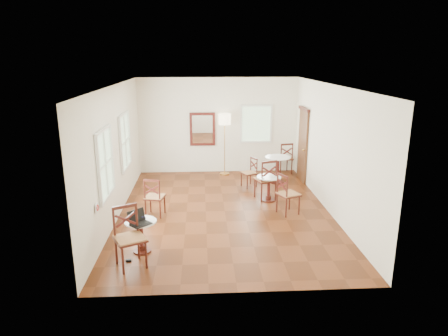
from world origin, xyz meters
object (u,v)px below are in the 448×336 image
chair_back_a (285,158)px  mouse (138,222)px  chair_near_b (129,237)px  water_glass (140,219)px  cafe_table_near (141,233)px  cafe_table_back (278,167)px  cafe_table_mid (269,186)px  laptop (139,221)px  navy_mug (142,218)px  chair_back_b (250,172)px  floor_lamp (225,123)px  chair_mid_b (287,194)px  power_adapter (128,260)px  chair_near_a (154,197)px  chair_mid_a (266,179)px

chair_back_a → mouse: size_ratio=11.16×
chair_near_b → chair_back_a: size_ratio=1.09×
water_glass → cafe_table_near: bearing=-94.5°
cafe_table_back → cafe_table_mid: bearing=-108.5°
cafe_table_back → laptop: size_ratio=1.71×
navy_mug → water_glass: navy_mug is taller
chair_back_b → floor_lamp: size_ratio=0.43×
chair_mid_b → navy_mug: bearing=94.5°
cafe_table_mid → power_adapter: cafe_table_mid is taller
cafe_table_back → laptop: bearing=-128.1°
navy_mug → power_adapter: bearing=-119.6°
chair_near_a → chair_mid_b: (3.12, -0.05, 0.03)m
chair_near_a → chair_mid_a: (2.77, 0.99, 0.07)m
cafe_table_back → power_adapter: size_ratio=8.21×
cafe_table_mid → chair_mid_b: 0.95m
chair_back_b → power_adapter: chair_back_b is taller
chair_back_a → power_adapter: 6.85m
chair_back_b → chair_mid_a: bearing=-11.3°
cafe_table_back → mouse: 5.49m
power_adapter → chair_back_b: bearing=57.3°
cafe_table_mid → mouse: 4.02m
chair_mid_a → power_adapter: chair_mid_a is taller
chair_mid_a → chair_near_a: bearing=1.5°
power_adapter → chair_mid_b: bearing=32.4°
chair_mid_a → mouse: bearing=27.2°
navy_mug → mouse: bearing=-120.2°
navy_mug → chair_near_a: bearing=89.0°
cafe_table_mid → cafe_table_near: bearing=-137.2°
floor_lamp → chair_back_a: bearing=0.2°
chair_near_b → cafe_table_back: bearing=26.6°
chair_near_a → floor_lamp: 3.99m
chair_near_a → navy_mug: 1.81m
chair_near_a → power_adapter: size_ratio=9.71×
cafe_table_near → cafe_table_mid: 3.93m
chair_mid_b → laptop: 3.71m
cafe_table_near → chair_mid_b: size_ratio=0.64×
cafe_table_back → power_adapter: 5.83m
navy_mug → cafe_table_back: bearing=51.1°
floor_lamp → navy_mug: bearing=-109.9°
cafe_table_mid → navy_mug: navy_mug is taller
chair_near_b → laptop: chair_near_b is taller
chair_near_a → power_adapter: chair_near_a is taller
laptop → chair_mid_a: bearing=3.1°
chair_mid_a → chair_mid_b: 1.09m
cafe_table_mid → mouse: bearing=-136.6°
floor_lamp → mouse: bearing=-110.2°
chair_near_b → water_glass: bearing=49.9°
water_glass → navy_mug: bearing=29.9°
laptop → cafe_table_near: bearing=43.9°
cafe_table_near → power_adapter: 0.57m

